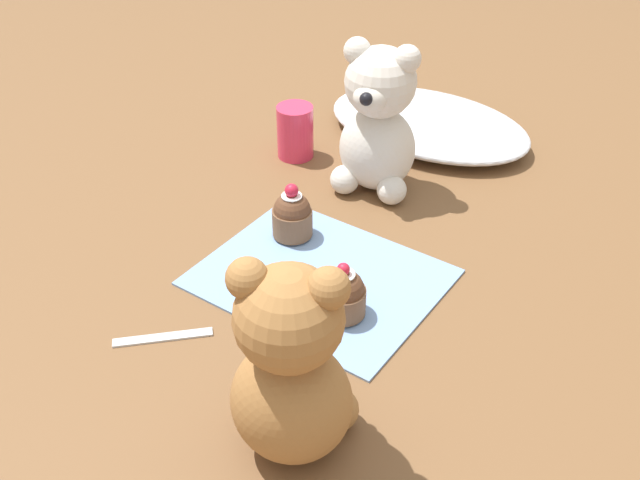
% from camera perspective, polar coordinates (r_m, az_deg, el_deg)
% --- Properties ---
extents(ground_plane, '(4.00, 4.00, 0.00)m').
position_cam_1_polar(ground_plane, '(0.88, 0.00, -2.93)').
color(ground_plane, brown).
extents(knitted_placemat, '(0.27, 0.22, 0.01)m').
position_cam_1_polar(knitted_placemat, '(0.88, 0.00, -2.78)').
color(knitted_placemat, '#7A9ED1').
rests_on(knitted_placemat, ground_plane).
extents(tulle_cloth, '(0.32, 0.21, 0.04)m').
position_cam_1_polar(tulle_cloth, '(1.18, 8.25, 8.80)').
color(tulle_cloth, silver).
rests_on(tulle_cloth, ground_plane).
extents(teddy_bear_cream, '(0.12, 0.12, 0.21)m').
position_cam_1_polar(teddy_bear_cream, '(1.00, 4.43, 8.96)').
color(teddy_bear_cream, silver).
rests_on(teddy_bear_cream, ground_plane).
extents(teddy_bear_tan, '(0.14, 0.13, 0.21)m').
position_cam_1_polar(teddy_bear_tan, '(0.64, -2.20, -9.80)').
color(teddy_bear_tan, '#A3703D').
rests_on(teddy_bear_tan, ground_plane).
extents(cupcake_near_cream_bear, '(0.05, 0.05, 0.07)m').
position_cam_1_polar(cupcake_near_cream_bear, '(0.93, -2.13, 1.90)').
color(cupcake_near_cream_bear, brown).
rests_on(cupcake_near_cream_bear, knitted_placemat).
extents(cupcake_near_tan_bear, '(0.05, 0.05, 0.07)m').
position_cam_1_polar(cupcake_near_tan_bear, '(0.81, 1.75, -4.16)').
color(cupcake_near_tan_bear, brown).
rests_on(cupcake_near_tan_bear, knitted_placemat).
extents(juice_glass, '(0.05, 0.05, 0.08)m').
position_cam_1_polar(juice_glass, '(1.11, -1.90, 8.25)').
color(juice_glass, '#DB3356').
rests_on(juice_glass, ground_plane).
extents(teaspoon, '(0.08, 0.08, 0.01)m').
position_cam_1_polar(teaspoon, '(0.82, -11.89, -7.21)').
color(teaspoon, silver).
rests_on(teaspoon, ground_plane).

